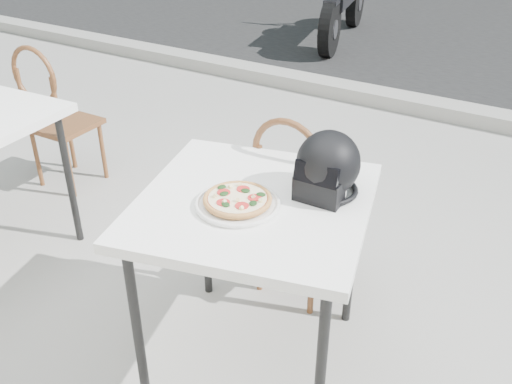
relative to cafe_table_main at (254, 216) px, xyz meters
The scene contains 10 objects.
ground 0.90m from the cafe_table_main, 155.27° to the left, with size 80.00×80.00×0.00m, color #9E9C96.
street_asphalt 7.26m from the cafe_table_main, 93.60° to the left, with size 30.00×8.00×0.00m, color black.
curb 3.31m from the cafe_table_main, 98.05° to the left, with size 30.00×0.25×0.12m, color gray.
cafe_table_main is the anchor object (origin of this frame).
plate 0.11m from the cafe_table_main, 112.04° to the right, with size 0.36×0.36×0.02m.
pizza 0.13m from the cafe_table_main, 112.10° to the right, with size 0.32×0.32×0.03m.
helmet 0.34m from the cafe_table_main, 41.11° to the left, with size 0.25×0.26×0.25m.
cafe_chair_main 0.52m from the cafe_table_main, 96.33° to the left, with size 0.41×0.41×1.00m.
cafe_chair_side 2.02m from the cafe_table_main, 160.61° to the left, with size 0.38×0.38×0.99m.
motorcycle 5.28m from the cafe_table_main, 109.16° to the left, with size 0.62×2.04×1.02m.
Camera 1 is at (1.41, -1.79, 1.94)m, focal length 40.00 mm.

